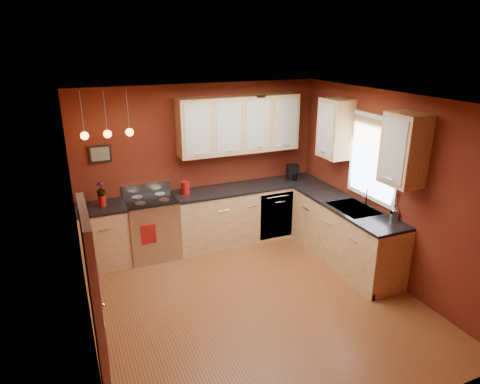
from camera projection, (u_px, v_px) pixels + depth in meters
name	position (u px, v px, depth m)	size (l,w,h in m)	color
floor	(255.00, 301.00, 5.58)	(4.20, 4.20, 0.00)	brown
ceiling	(257.00, 100.00, 4.71)	(4.00, 4.20, 0.02)	beige
wall_back	(201.00, 165.00, 6.97)	(4.00, 0.02, 2.60)	maroon
wall_front	(370.00, 302.00, 3.33)	(4.00, 0.02, 2.60)	maroon
wall_left	(80.00, 238.00, 4.41)	(0.02, 4.20, 2.60)	maroon
wall_right	(387.00, 188.00, 5.89)	(0.02, 4.20, 2.60)	maroon
base_cabinets_back_left	(104.00, 237.00, 6.38)	(0.70, 0.60, 0.90)	#E6C47B
base_cabinets_back_right	(249.00, 213.00, 7.26)	(2.54, 0.60, 0.90)	#E6C47B
base_cabinets_right	(344.00, 235.00, 6.45)	(0.60, 2.10, 0.90)	#E6C47B
counter_back_left	(101.00, 208.00, 6.23)	(0.70, 0.62, 0.04)	black
counter_back_right	(249.00, 187.00, 7.10)	(2.54, 0.62, 0.04)	black
counter_right	(347.00, 206.00, 6.29)	(0.62, 2.10, 0.04)	black
gas_range	(152.00, 227.00, 6.64)	(0.76, 0.64, 1.11)	#B8B8BD
dishwasher_front	(276.00, 216.00, 7.15)	(0.60, 0.02, 0.80)	#B8B8BD
sink	(353.00, 210.00, 6.16)	(0.50, 0.70, 0.33)	gray
window	(374.00, 156.00, 6.01)	(0.06, 1.02, 1.22)	white
door_left_wall	(99.00, 327.00, 3.47)	(0.12, 0.82, 2.05)	white
upper_cabinets_back	(239.00, 125.00, 6.82)	(2.00, 0.35, 0.90)	#E6C47B
upper_cabinets_right	(366.00, 138.00, 5.88)	(0.35, 1.95, 0.90)	#E6C47B
wall_picture	(100.00, 154.00, 6.26)	(0.32, 0.03, 0.26)	black
pendant_lights	(107.00, 133.00, 5.89)	(0.71, 0.11, 0.66)	gray
red_canister	(185.00, 188.00, 6.67)	(0.14, 0.14, 0.21)	maroon
red_vase	(102.00, 201.00, 6.20)	(0.11, 0.11, 0.17)	maroon
flowers	(101.00, 189.00, 6.14)	(0.13, 0.13, 0.23)	maroon
coffee_maker	(293.00, 173.00, 7.37)	(0.21, 0.21, 0.27)	black
soap_pump	(395.00, 213.00, 5.74)	(0.09, 0.09, 0.19)	white
dish_towel	(149.00, 234.00, 6.30)	(0.22, 0.01, 0.30)	maroon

